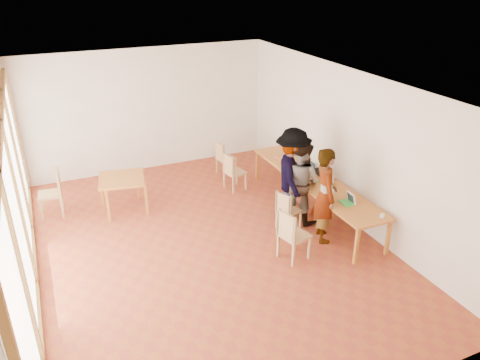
% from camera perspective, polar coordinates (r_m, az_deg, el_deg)
% --- Properties ---
extents(ground, '(8.00, 8.00, 0.00)m').
position_cam_1_polar(ground, '(8.81, -4.19, -7.84)').
color(ground, '#953724').
rests_on(ground, ground).
extents(wall_back, '(6.00, 0.10, 3.00)m').
position_cam_1_polar(wall_back, '(11.73, -11.27, 8.33)').
color(wall_back, white).
rests_on(wall_back, ground).
extents(wall_front, '(6.00, 0.10, 3.00)m').
position_cam_1_polar(wall_front, '(5.06, 11.77, -15.88)').
color(wall_front, white).
rests_on(wall_front, ground).
extents(wall_right, '(0.10, 8.00, 3.00)m').
position_cam_1_polar(wall_right, '(9.44, 12.88, 4.09)').
color(wall_right, white).
rests_on(wall_right, ground).
extents(window_wall, '(0.10, 8.00, 3.00)m').
position_cam_1_polar(window_wall, '(7.75, -25.58, -2.60)').
color(window_wall, white).
rests_on(window_wall, ground).
extents(ceiling, '(6.00, 8.00, 0.04)m').
position_cam_1_polar(ceiling, '(7.62, -4.91, 11.63)').
color(ceiling, white).
rests_on(ceiling, wall_back).
extents(communal_table, '(0.80, 4.00, 0.75)m').
position_cam_1_polar(communal_table, '(9.71, 9.00, -0.10)').
color(communal_table, '#BC7B29').
rests_on(communal_table, ground).
extents(side_table, '(0.90, 0.90, 0.75)m').
position_cam_1_polar(side_table, '(9.95, -14.20, -0.16)').
color(side_table, '#BC7B29').
rests_on(side_table, ground).
extents(chair_near, '(0.54, 0.54, 0.51)m').
position_cam_1_polar(chair_near, '(8.11, 6.16, -6.15)').
color(chair_near, tan).
rests_on(chair_near, ground).
extents(chair_mid, '(0.49, 0.49, 0.44)m').
position_cam_1_polar(chair_mid, '(9.04, 5.65, -3.32)').
color(chair_mid, tan).
rests_on(chair_mid, ground).
extents(chair_far, '(0.49, 0.49, 0.47)m').
position_cam_1_polar(chair_far, '(10.57, -1.01, 1.42)').
color(chair_far, tan).
rests_on(chair_far, ground).
extents(chair_empty, '(0.45, 0.45, 0.45)m').
position_cam_1_polar(chair_empty, '(11.37, -2.08, 3.03)').
color(chair_empty, tan).
rests_on(chair_empty, ground).
extents(chair_spare, '(0.49, 0.49, 0.52)m').
position_cam_1_polar(chair_spare, '(10.25, -21.69, -0.88)').
color(chair_spare, tan).
rests_on(chair_spare, ground).
extents(person_near, '(0.63, 0.77, 1.82)m').
position_cam_1_polar(person_near, '(8.68, 10.34, -1.83)').
color(person_near, gray).
rests_on(person_near, ground).
extents(person_mid, '(0.91, 1.00, 1.68)m').
position_cam_1_polar(person_mid, '(9.31, 7.42, -0.20)').
color(person_mid, gray).
rests_on(person_mid, ground).
extents(person_far, '(1.10, 1.40, 1.90)m').
position_cam_1_polar(person_far, '(9.34, 6.39, 0.69)').
color(person_far, gray).
rests_on(person_far, ground).
extents(laptop_near, '(0.22, 0.26, 0.21)m').
position_cam_1_polar(laptop_near, '(8.81, 13.12, -2.43)').
color(laptop_near, '#3DD64E').
rests_on(laptop_near, communal_table).
extents(laptop_mid, '(0.24, 0.27, 0.20)m').
position_cam_1_polar(laptop_mid, '(9.54, 10.63, -0.01)').
color(laptop_mid, '#3DD64E').
rests_on(laptop_mid, communal_table).
extents(laptop_far, '(0.23, 0.27, 0.22)m').
position_cam_1_polar(laptop_far, '(10.06, 8.71, 1.50)').
color(laptop_far, '#3DD64E').
rests_on(laptop_far, communal_table).
extents(yellow_mug, '(0.17, 0.17, 0.10)m').
position_cam_1_polar(yellow_mug, '(10.76, 6.36, 3.19)').
color(yellow_mug, orange).
rests_on(yellow_mug, communal_table).
extents(green_bottle, '(0.07, 0.07, 0.28)m').
position_cam_1_polar(green_bottle, '(9.53, 10.35, 0.53)').
color(green_bottle, '#268240').
rests_on(green_bottle, communal_table).
extents(clear_glass, '(0.07, 0.07, 0.09)m').
position_cam_1_polar(clear_glass, '(9.11, 11.20, -1.38)').
color(clear_glass, silver).
rests_on(clear_glass, communal_table).
extents(condiment_cup, '(0.08, 0.08, 0.06)m').
position_cam_1_polar(condiment_cup, '(8.50, 16.96, -4.19)').
color(condiment_cup, white).
rests_on(condiment_cup, communal_table).
extents(pink_phone, '(0.05, 0.10, 0.01)m').
position_cam_1_polar(pink_phone, '(10.63, 4.37, 2.74)').
color(pink_phone, '#D7426F').
rests_on(pink_phone, communal_table).
extents(black_pouch, '(0.16, 0.26, 0.09)m').
position_cam_1_polar(black_pouch, '(9.91, 9.70, 0.97)').
color(black_pouch, black).
rests_on(black_pouch, communal_table).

